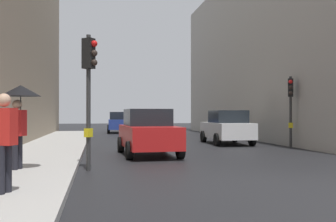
% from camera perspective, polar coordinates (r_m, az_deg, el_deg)
% --- Properties ---
extents(ground_plane, '(120.00, 120.00, 0.00)m').
position_cam_1_polar(ground_plane, '(9.14, 18.23, -10.28)').
color(ground_plane, black).
extents(sidewalk_kerb, '(2.86, 40.00, 0.16)m').
position_cam_1_polar(sidewalk_kerb, '(14.14, -18.30, -6.46)').
color(sidewalk_kerb, '#A8A5A0').
rests_on(sidewalk_kerb, ground).
extents(building_facade_right, '(12.00, 25.18, 11.43)m').
position_cam_1_polar(building_facade_right, '(29.78, 20.63, 7.56)').
color(building_facade_right, '#B2ADA3').
rests_on(building_facade_right, ground).
extents(traffic_light_mid_street, '(0.35, 0.45, 3.32)m').
position_cam_1_polar(traffic_light_mid_street, '(19.03, 17.38, 1.73)').
color(traffic_light_mid_street, '#2D2D2D').
rests_on(traffic_light_mid_street, ground).
extents(traffic_light_near_right, '(0.44, 0.38, 3.76)m').
position_cam_1_polar(traffic_light_near_right, '(11.11, -11.37, 4.88)').
color(traffic_light_near_right, '#2D2D2D').
rests_on(traffic_light_near_right, ground).
extents(car_white_compact, '(2.07, 4.23, 1.76)m').
position_cam_1_polar(car_white_compact, '(20.84, 8.53, -2.36)').
color(car_white_compact, silver).
rests_on(car_white_compact, ground).
extents(car_blue_van, '(2.11, 4.25, 1.76)m').
position_cam_1_polar(car_blue_van, '(33.53, -7.09, -1.65)').
color(car_blue_van, navy).
rests_on(car_blue_van, ground).
extents(car_red_sedan, '(2.19, 4.29, 1.76)m').
position_cam_1_polar(car_red_sedan, '(15.02, -2.91, -3.09)').
color(car_red_sedan, red).
rests_on(car_red_sedan, ground).
extents(pedestrian_with_umbrella, '(1.00, 1.00, 2.14)m').
position_cam_1_polar(pedestrian_with_umbrella, '(10.65, -20.75, 1.06)').
color(pedestrian_with_umbrella, black).
rests_on(pedestrian_with_umbrella, sidewalk_kerb).
extents(pedestrian_in_red_jacket, '(0.47, 0.39, 1.77)m').
position_cam_1_polar(pedestrian_in_red_jacket, '(7.55, -22.73, -3.69)').
color(pedestrian_in_red_jacket, black).
rests_on(pedestrian_in_red_jacket, sidewalk_kerb).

